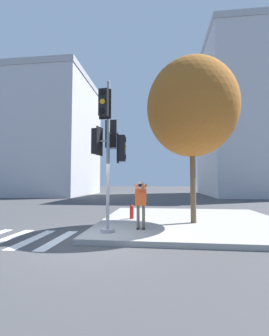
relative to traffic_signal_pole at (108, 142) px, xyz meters
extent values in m
plane|color=#424244|center=(-0.31, -0.56, -3.27)|extent=(160.00, 160.00, 0.00)
cube|color=#9E9B96|center=(3.19, 2.94, -3.18)|extent=(8.00, 8.00, 0.18)
cube|color=silver|center=(-1.51, -0.51, -3.27)|extent=(0.37, 2.50, 0.01)
cube|color=silver|center=(-2.39, -0.51, -3.27)|extent=(0.37, 2.50, 0.01)
cube|color=silver|center=(-3.26, -0.51, -3.27)|extent=(0.37, 2.50, 0.01)
cylinder|color=#939399|center=(0.00, -0.03, -3.03)|extent=(0.48, 0.48, 0.12)
cylinder|color=#939399|center=(0.00, -0.03, -0.44)|extent=(0.12, 0.12, 5.06)
sphere|color=#939399|center=(0.00, -0.03, 2.12)|extent=(0.13, 0.13, 0.13)
cylinder|color=#939399|center=(0.01, 0.18, 0.36)|extent=(0.06, 0.30, 0.05)
cube|color=black|center=(0.02, 0.45, 0.36)|extent=(0.31, 0.25, 0.90)
cube|color=black|center=(0.02, 0.32, 0.36)|extent=(0.42, 0.04, 1.02)
cylinder|color=black|center=(0.03, 0.58, 0.66)|extent=(0.17, 0.04, 0.17)
cylinder|color=orange|center=(0.03, 0.58, 0.36)|extent=(0.17, 0.04, 0.17)
cylinder|color=black|center=(0.03, 0.58, 0.06)|extent=(0.17, 0.04, 0.17)
cylinder|color=#939399|center=(-0.02, -0.23, 1.22)|extent=(0.08, 0.30, 0.05)
cube|color=black|center=(-0.04, -0.50, 1.22)|extent=(0.32, 0.27, 0.90)
cube|color=black|center=(-0.03, -0.37, 1.22)|extent=(0.42, 0.06, 1.02)
cylinder|color=black|center=(-0.06, -0.63, 1.52)|extent=(0.17, 0.05, 0.17)
cylinder|color=orange|center=(-0.06, -0.63, 1.22)|extent=(0.17, 0.05, 0.17)
cylinder|color=black|center=(-0.06, -0.63, 0.92)|extent=(0.17, 0.05, 0.17)
cylinder|color=#939399|center=(-0.20, 0.03, 0.05)|extent=(0.30, 0.12, 0.05)
cube|color=black|center=(-0.46, 0.10, 0.05)|extent=(0.31, 0.35, 0.90)
cube|color=black|center=(-0.33, 0.06, 0.05)|extent=(0.13, 0.41, 1.02)
cylinder|color=black|center=(-0.59, 0.13, 0.35)|extent=(0.07, 0.17, 0.17)
cylinder|color=orange|center=(-0.59, 0.13, 0.05)|extent=(0.07, 0.17, 0.17)
cylinder|color=black|center=(-0.59, 0.13, -0.25)|extent=(0.07, 0.17, 0.17)
cylinder|color=#939399|center=(0.21, -0.02, -0.24)|extent=(0.30, 0.06, 0.05)
cube|color=black|center=(0.48, -0.01, -0.24)|extent=(0.25, 0.31, 0.90)
cube|color=black|center=(0.34, -0.01, -0.24)|extent=(0.04, 0.42, 1.02)
cylinder|color=black|center=(0.61, 0.00, 0.06)|extent=(0.04, 0.17, 0.17)
cylinder|color=orange|center=(0.61, 0.00, -0.24)|extent=(0.04, 0.17, 0.17)
cylinder|color=black|center=(0.61, 0.00, -0.54)|extent=(0.04, 0.17, 0.17)
cube|color=black|center=(0.98, 0.56, -3.07)|extent=(0.09, 0.24, 0.05)
cube|color=black|center=(1.18, 0.56, -3.07)|extent=(0.09, 0.24, 0.05)
cylinder|color=#6B6051|center=(0.98, 0.62, -2.67)|extent=(0.11, 0.11, 0.84)
cylinder|color=#6B6051|center=(1.18, 0.62, -2.67)|extent=(0.11, 0.11, 0.84)
cube|color=#E55623|center=(1.08, 0.62, -1.95)|extent=(0.40, 0.22, 0.60)
sphere|color=tan|center=(1.08, 0.62, -1.49)|extent=(0.22, 0.22, 0.22)
cube|color=black|center=(1.08, 0.31, -1.51)|extent=(0.12, 0.10, 0.09)
cylinder|color=black|center=(1.08, 0.24, -1.51)|extent=(0.06, 0.08, 0.06)
cylinder|color=#E55623|center=(0.95, 0.48, -1.58)|extent=(0.23, 0.35, 0.23)
cylinder|color=#E55623|center=(1.22, 0.48, -1.58)|extent=(0.23, 0.35, 0.23)
cylinder|color=brown|center=(3.16, 2.06, -1.32)|extent=(0.23, 0.23, 3.54)
ellipsoid|color=#A86023|center=(3.16, 2.06, 1.79)|extent=(3.84, 3.84, 4.22)
cylinder|color=red|center=(0.48, 2.79, -2.84)|extent=(0.19, 0.19, 0.50)
sphere|color=red|center=(0.48, 2.79, -2.53)|extent=(0.17, 0.17, 0.17)
cylinder|color=red|center=(0.48, 2.67, -2.79)|extent=(0.08, 0.06, 0.08)
cube|color=#BCBCC1|center=(-14.08, 22.78, 4.64)|extent=(11.85, 12.34, 15.82)
cube|color=#A3A3A8|center=(-14.08, 22.78, 12.95)|extent=(12.05, 12.54, 0.80)
cube|color=#BCBCC1|center=(13.35, 24.53, 6.94)|extent=(10.55, 13.63, 20.42)
cube|color=#A3A3A8|center=(13.35, 24.53, 17.55)|extent=(10.75, 13.83, 0.80)
camera|label=1|loc=(1.78, -7.59, -1.38)|focal=24.00mm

